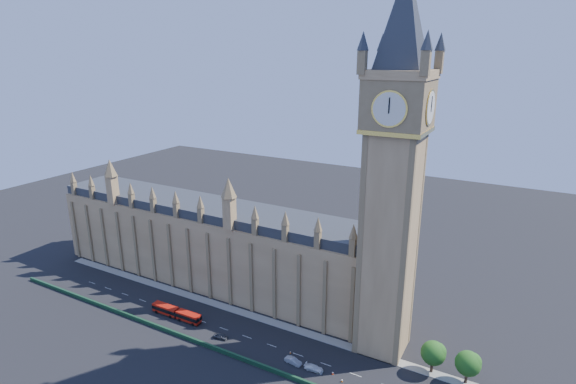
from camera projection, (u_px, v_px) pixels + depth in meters
The scene contains 15 objects.
ground at pixel (235, 333), 126.62m from camera, with size 400.00×400.00×0.00m, color black.
palace_westminster at pixel (211, 243), 152.48m from camera, with size 120.00×20.00×28.00m.
elizabeth_tower at pixel (395, 147), 104.77m from camera, with size 20.59×20.59×105.00m.
bridge_parapet at pixel (215, 348), 118.91m from camera, with size 160.00×0.60×1.20m, color #1E4C2D.
kerb_north at pixel (254, 316), 134.55m from camera, with size 160.00×3.00×0.16m, color gray.
tree_east_near at pixel (434, 353), 109.32m from camera, with size 6.00×6.00×8.50m.
tree_east_far at pixel (469, 363), 105.63m from camera, with size 6.00×6.00×8.50m.
red_bus at pixel (176, 313), 133.53m from camera, with size 17.10×2.89×2.90m.
car_grey at pixel (221, 336), 123.89m from camera, with size 1.63×4.04×1.38m, color #44464D.
car_silver at pixel (293, 361), 113.81m from camera, with size 1.61×4.62×1.52m, color #9B9CA2.
car_white at pixel (314, 368), 111.37m from camera, with size 1.94×4.78×1.39m, color white.
cone_a at pixel (290, 352), 117.80m from camera, with size 0.43×0.43×0.63m.
cone_b at pixel (294, 359), 115.32m from camera, with size 0.53×0.53×0.72m.
cone_c at pixel (333, 373), 110.09m from camera, with size 0.63×0.63×0.79m.
cone_d at pixel (342, 381), 107.56m from camera, with size 0.54×0.54×0.76m.
Camera 1 is at (65.79, -88.56, 75.27)m, focal length 28.00 mm.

